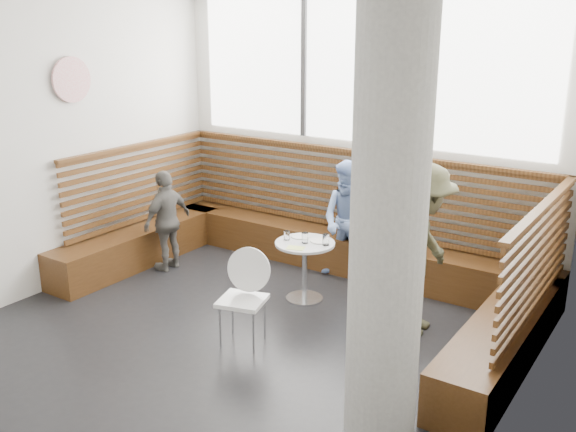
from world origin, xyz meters
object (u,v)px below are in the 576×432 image
Objects in this scene: cafe_chair at (247,290)px; adult_man at (421,250)px; child_left at (167,220)px; concrete_column at (388,234)px; cafe_table at (305,259)px; child_back at (350,222)px.

cafe_chair is 1.69m from adult_man.
cafe_chair is 2.15m from child_left.
child_left is (-3.18, -0.14, -0.22)m from adult_man.
cafe_table is (-1.79, 1.83, -1.13)m from concrete_column.
cafe_table is 0.81m from child_back.
adult_man is (1.31, -0.00, 0.36)m from cafe_table.
adult_man is (-0.48, 1.83, -0.76)m from concrete_column.
adult_man is at bearing 25.89° from cafe_chair.
concrete_column is 3.58× the size of cafe_chair.
concrete_column is at bearing 66.21° from child_left.
cafe_chair is 0.53× the size of adult_man.
concrete_column is 2.04m from adult_man.
child_back is at bearing 115.55° from child_left.
adult_man is 1.18× the size of child_back.
child_back is (-1.66, 2.60, -0.89)m from concrete_column.
child_left is at bearing -175.53° from cafe_table.
cafe_table is 0.47× the size of child_back.
child_left is at bearing 138.44° from cafe_chair.
child_left is (-1.99, -0.91, -0.09)m from child_back.
child_back is (-1.19, 0.77, -0.13)m from adult_man.
child_left is (-1.93, 0.95, 0.09)m from cafe_chair.
child_left reaches higher than cafe_table.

